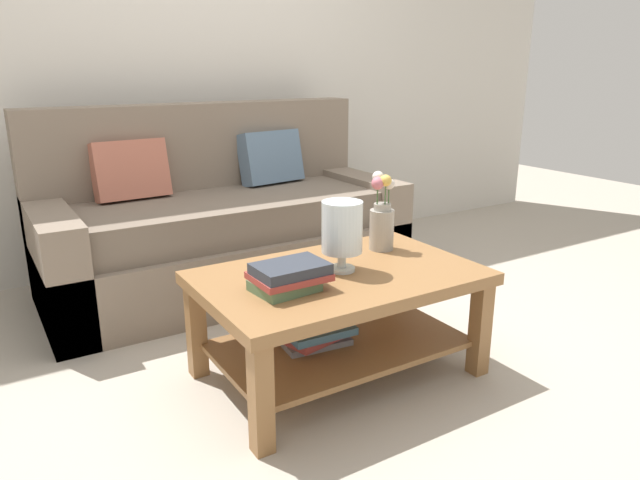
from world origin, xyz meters
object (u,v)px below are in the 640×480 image
glass_hurricane_vase (342,229)px  book_stack_main (288,276)px  couch (221,227)px  flower_pitcher (382,219)px  coffee_table (337,302)px

glass_hurricane_vase → book_stack_main: bearing=-165.4°
couch → book_stack_main: 1.35m
book_stack_main → glass_hurricane_vase: size_ratio=0.96×
flower_pitcher → coffee_table: bearing=-155.1°
couch → book_stack_main: bearing=-101.5°
glass_hurricane_vase → flower_pitcher: 0.35m
couch → book_stack_main: (-0.27, -1.32, 0.15)m
couch → glass_hurricane_vase: bearing=-88.8°
coffee_table → glass_hurricane_vase: bearing=21.1°
couch → flower_pitcher: size_ratio=5.68×
coffee_table → glass_hurricane_vase: glass_hurricane_vase is taller
coffee_table → book_stack_main: bearing=-166.1°
coffee_table → glass_hurricane_vase: (0.03, 0.01, 0.31)m
book_stack_main → flower_pitcher: flower_pitcher is taller
coffee_table → book_stack_main: 0.33m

